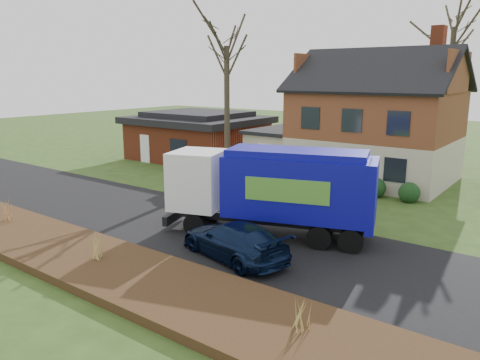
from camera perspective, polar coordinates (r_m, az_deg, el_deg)
The scene contains 13 objects.
ground at distance 20.27m, azimuth -4.21°, elevation -6.01°, with size 120.00×120.00×0.00m, color #2C4617.
road at distance 20.26m, azimuth -4.21°, elevation -5.98°, with size 80.00×7.00×0.02m, color black.
mulch_verge at distance 16.84m, azimuth -16.27°, elevation -9.94°, with size 80.00×3.50×0.30m, color #311E10.
main_house at distance 30.58m, azimuth 15.37°, elevation 7.64°, with size 12.95×8.95×9.26m.
ranch_house at distance 37.18m, azimuth -5.15°, elevation 5.42°, with size 9.80×8.20×3.70m.
garbage_truck at distance 18.87m, azimuth 4.20°, elevation -0.79°, with size 8.77×4.82×3.64m.
silver_sedan at distance 26.20m, azimuth -3.13°, elevation 0.21°, with size 1.76×5.04×1.66m, color #A7A9AF.
navy_wagon at distance 16.97m, azimuth -0.76°, elevation -7.34°, with size 1.89×4.64×1.35m, color #0B1732.
tree_front_west at distance 29.08m, azimuth -1.66°, elevation 18.38°, with size 3.83×3.83×11.37m.
tree_back at distance 36.16m, azimuth 24.88°, elevation 18.61°, with size 4.13×4.13×13.09m.
grass_clump_west at distance 22.56m, azimuth -26.64°, elevation -3.31°, with size 0.37×0.31×0.99m.
grass_clump_mid at distance 16.89m, azimuth -16.83°, elevation -7.67°, with size 0.34×0.28×0.94m.
grass_clump_east at distance 12.03m, azimuth 7.36°, elevation -15.90°, with size 0.36×0.30×0.90m.
Camera 1 is at (12.63, -14.46, 6.49)m, focal length 35.00 mm.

